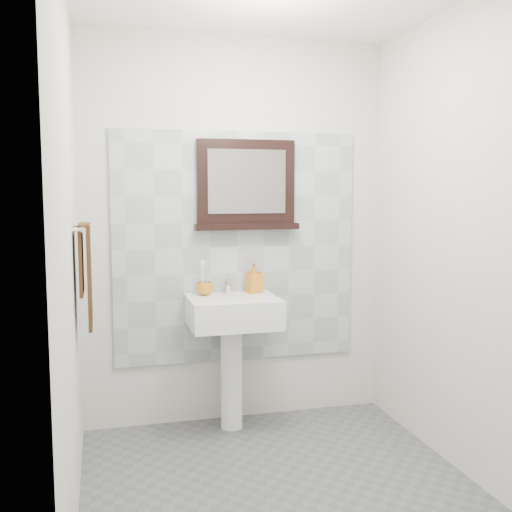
{
  "coord_description": "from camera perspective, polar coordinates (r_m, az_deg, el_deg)",
  "views": [
    {
      "loc": [
        -0.86,
        -2.72,
        1.52
      ],
      "look_at": [
        -0.01,
        0.55,
        1.15
      ],
      "focal_mm": 42.0,
      "sensor_mm": 36.0,
      "label": 1
    }
  ],
  "objects": [
    {
      "name": "toothbrushes",
      "position": [
        3.8,
        -4.94,
        -1.9
      ],
      "size": [
        0.05,
        0.04,
        0.21
      ],
      "color": "white",
      "rests_on": "toothbrush_cup"
    },
    {
      "name": "soap_dispenser",
      "position": [
        3.88,
        -0.2,
        -2.07
      ],
      "size": [
        0.11,
        0.11,
        0.2
      ],
      "primitive_type": "imported",
      "rotation": [
        0.0,
        0.0,
        0.27
      ],
      "color": "#C55117",
      "rests_on": "pedestal_sink"
    },
    {
      "name": "towel_bar",
      "position": [
        3.26,
        -16.12,
        2.63
      ],
      "size": [
        0.07,
        0.4,
        0.03
      ],
      "color": "silver",
      "rests_on": "left_wall"
    },
    {
      "name": "framed_mirror",
      "position": [
        3.89,
        -0.95,
        6.6
      ],
      "size": [
        0.68,
        0.11,
        0.58
      ],
      "color": "black",
      "rests_on": "back_wall"
    },
    {
      "name": "floor",
      "position": [
        3.23,
        2.85,
        -21.83
      ],
      "size": [
        2.0,
        2.2,
        0.01
      ],
      "primitive_type": "cube",
      "color": "#535658",
      "rests_on": "ground"
    },
    {
      "name": "splashback",
      "position": [
        3.92,
        -1.83,
        0.83
      ],
      "size": [
        1.6,
        0.02,
        1.5
      ],
      "primitive_type": "cube",
      "color": "#A4ADB2",
      "rests_on": "back_wall"
    },
    {
      "name": "pedestal_sink",
      "position": [
        3.77,
        -2.23,
        -6.68
      ],
      "size": [
        0.55,
        0.44,
        0.96
      ],
      "color": "white",
      "rests_on": "ground"
    },
    {
      "name": "back_wall",
      "position": [
        3.92,
        -1.88,
        2.3
      ],
      "size": [
        2.0,
        0.01,
        2.5
      ],
      "primitive_type": "cube",
      "color": "silver",
      "rests_on": "ground"
    },
    {
      "name": "left_wall",
      "position": [
        2.73,
        -17.44,
        0.3
      ],
      "size": [
        0.01,
        2.2,
        2.5
      ],
      "primitive_type": "cube",
      "color": "silver",
      "rests_on": "ground"
    },
    {
      "name": "hand_towel",
      "position": [
        3.28,
        -15.89,
        -1.04
      ],
      "size": [
        0.06,
        0.3,
        0.55
      ],
      "color": "black",
      "rests_on": "towel_bar"
    },
    {
      "name": "toothbrush_cup",
      "position": [
        3.81,
        -4.92,
        -3.11
      ],
      "size": [
        0.12,
        0.12,
        0.08
      ],
      "primitive_type": "imported",
      "rotation": [
        0.0,
        0.0,
        -0.14
      ],
      "color": "#BE7D16",
      "rests_on": "pedestal_sink"
    },
    {
      "name": "right_wall",
      "position": [
        3.3,
        19.76,
        1.2
      ],
      "size": [
        0.01,
        2.2,
        2.5
      ],
      "primitive_type": "cube",
      "color": "silver",
      "rests_on": "ground"
    },
    {
      "name": "front_wall",
      "position": [
        1.85,
        13.32,
        -2.3
      ],
      "size": [
        2.0,
        0.01,
        2.5
      ],
      "primitive_type": "cube",
      "color": "silver",
      "rests_on": "ground"
    }
  ]
}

